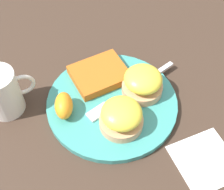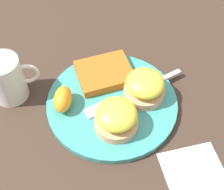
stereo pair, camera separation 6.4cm
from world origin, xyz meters
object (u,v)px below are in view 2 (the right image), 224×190
object	(u,v)px
sandwich_benedict_left	(116,117)
fork	(129,95)
sandwich_benedict_right	(145,88)
orange_wedge	(63,99)
hashbrown_patty	(104,73)
cup	(7,79)

from	to	relation	value
sandwich_benedict_left	fork	world-z (taller)	sandwich_benedict_left
sandwich_benedict_right	fork	distance (m)	0.04
sandwich_benedict_right	orange_wedge	bearing A→B (deg)	174.91
hashbrown_patty	orange_wedge	world-z (taller)	orange_wedge
fork	sandwich_benedict_right	bearing A→B (deg)	-17.38
fork	cup	size ratio (longest dim) A/B	2.21
sandwich_benedict_right	fork	size ratio (longest dim) A/B	0.37
hashbrown_patty	fork	world-z (taller)	hashbrown_patty
sandwich_benedict_right	hashbrown_patty	size ratio (longest dim) A/B	0.74
sandwich_benedict_right	fork	xyz separation A→B (m)	(-0.03, 0.01, -0.03)
hashbrown_patty	fork	xyz separation A→B (m)	(0.04, -0.07, -0.01)
cup	hashbrown_patty	bearing A→B (deg)	-1.79
hashbrown_patty	cup	bearing A→B (deg)	178.21
orange_wedge	fork	world-z (taller)	orange_wedge
sandwich_benedict_left	orange_wedge	world-z (taller)	sandwich_benedict_left
cup	orange_wedge	bearing A→B (deg)	-32.59
sandwich_benedict_right	orange_wedge	distance (m)	0.17
sandwich_benedict_right	hashbrown_patty	xyz separation A→B (m)	(-0.07, 0.08, -0.02)
fork	cup	bearing A→B (deg)	163.42
sandwich_benedict_right	cup	size ratio (longest dim) A/B	0.82
fork	hashbrown_patty	bearing A→B (deg)	121.14
fork	cup	distance (m)	0.25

